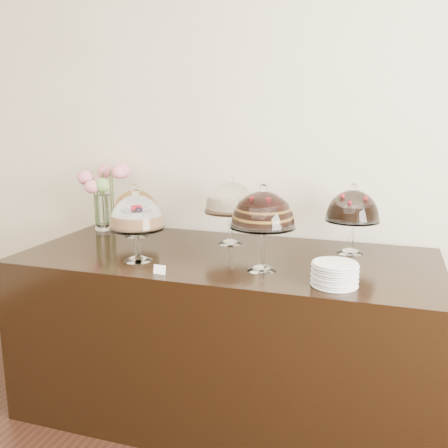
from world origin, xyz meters
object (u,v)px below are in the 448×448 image
(cake_stand_fruit_tart, at_px, (136,204))
(cake_stand_cheesecake, at_px, (230,200))
(display_counter, at_px, (227,333))
(flower_vase, at_px, (104,189))
(cake_stand_choco_layer, at_px, (263,212))
(cake_stand_sugar_sponge, at_px, (137,216))
(cake_stand_dark_choco, at_px, (353,208))
(plate_stack, at_px, (335,274))

(cake_stand_fruit_tart, bearing_deg, cake_stand_cheesecake, 0.87)
(display_counter, bearing_deg, flower_vase, 160.21)
(cake_stand_choco_layer, bearing_deg, cake_stand_sugar_sponge, -176.30)
(display_counter, xyz_separation_m, flower_vase, (-0.95, 0.34, 0.71))
(cake_stand_dark_choco, bearing_deg, flower_vase, 176.72)
(flower_vase, relative_size, plate_stack, 2.17)
(cake_stand_dark_choco, distance_m, cake_stand_fruit_tart, 1.29)
(cake_stand_sugar_sponge, height_order, cake_stand_dark_choco, cake_stand_dark_choco)
(cake_stand_cheesecake, xyz_separation_m, cake_stand_dark_choco, (0.68, 0.01, -0.01))
(cake_stand_sugar_sponge, height_order, cake_stand_choco_layer, cake_stand_choco_layer)
(cake_stand_fruit_tart, bearing_deg, flower_vase, 159.01)
(cake_stand_fruit_tart, bearing_deg, cake_stand_choco_layer, -25.63)
(cake_stand_choco_layer, distance_m, plate_stack, 0.45)
(cake_stand_sugar_sponge, xyz_separation_m, cake_stand_dark_choco, (1.03, 0.50, 0.01))
(cake_stand_choco_layer, distance_m, flower_vase, 1.31)
(display_counter, bearing_deg, cake_stand_fruit_tart, 160.74)
(display_counter, relative_size, cake_stand_fruit_tart, 6.74)
(cake_stand_choco_layer, relative_size, cake_stand_dark_choco, 1.10)
(cake_stand_cheesecake, xyz_separation_m, flower_vase, (-0.89, 0.10, 0.01))
(cake_stand_cheesecake, height_order, cake_stand_fruit_tart, cake_stand_cheesecake)
(cake_stand_choco_layer, xyz_separation_m, cake_stand_fruit_tart, (-0.91, 0.44, -0.08))
(cake_stand_fruit_tart, height_order, flower_vase, flower_vase)
(cake_stand_cheesecake, distance_m, plate_stack, 0.90)
(cake_stand_dark_choco, height_order, cake_stand_fruit_tart, cake_stand_dark_choco)
(cake_stand_choco_layer, height_order, cake_stand_cheesecake, cake_stand_choco_layer)
(cake_stand_dark_choco, bearing_deg, cake_stand_fruit_tart, -179.13)
(cake_stand_sugar_sponge, bearing_deg, cake_stand_cheesecake, 54.51)
(cake_stand_sugar_sponge, xyz_separation_m, cake_stand_fruit_tart, (-0.26, 0.48, -0.04))
(flower_vase, height_order, plate_stack, flower_vase)
(cake_stand_sugar_sponge, xyz_separation_m, flower_vase, (-0.55, 0.59, 0.03))
(cake_stand_dark_choco, bearing_deg, cake_stand_cheesecake, -179.13)
(display_counter, distance_m, flower_vase, 1.24)
(cake_stand_choco_layer, distance_m, cake_stand_cheesecake, 0.54)
(cake_stand_choco_layer, relative_size, cake_stand_fruit_tart, 1.29)
(plate_stack, bearing_deg, cake_stand_choco_layer, 160.56)
(cake_stand_choco_layer, xyz_separation_m, plate_stack, (0.36, -0.13, -0.23))
(flower_vase, distance_m, plate_stack, 1.70)
(cake_stand_dark_choco, distance_m, plate_stack, 0.61)
(cake_stand_fruit_tart, bearing_deg, display_counter, -19.26)
(cake_stand_dark_choco, bearing_deg, plate_stack, -92.48)
(cake_stand_cheesecake, bearing_deg, plate_stack, -40.91)
(cake_stand_cheesecake, distance_m, cake_stand_dark_choco, 0.68)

